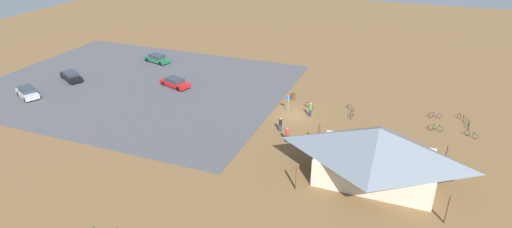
{
  "coord_description": "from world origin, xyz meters",
  "views": [
    {
      "loc": [
        -12.61,
        45.79,
        22.96
      ],
      "look_at": [
        3.75,
        3.75,
        1.2
      ],
      "focal_mm": 29.5,
      "sensor_mm": 36.0,
      "label": 1
    }
  ],
  "objects_px": {
    "bicycle_purple_yard_left": "(435,116)",
    "bicycle_teal_yard_right": "(471,135)",
    "bicycle_orange_front_row": "(309,106)",
    "visitor_by_pavilion": "(287,134)",
    "bike_pavilion": "(377,151)",
    "bicycle_red_mid_cluster": "(462,118)",
    "trash_bin": "(293,96)",
    "car_red_second_row": "(175,82)",
    "bicycle_white_yard_front": "(350,108)",
    "visitor_near_lot": "(310,109)",
    "car_green_back_corner": "(157,58)",
    "visitor_at_bikes": "(280,124)",
    "car_black_mid_lot": "(71,76)",
    "bicycle_green_near_sign": "(435,128)",
    "lot_sign": "(288,101)",
    "car_silver_far_end": "(27,92)",
    "bicycle_blue_by_bin": "(469,125)",
    "bicycle_silver_near_porch": "(352,115)"
  },
  "relations": [
    {
      "from": "bicycle_white_yard_front",
      "to": "bicycle_teal_yard_right",
      "type": "xyz_separation_m",
      "value": [
        -13.94,
        2.29,
        0.0
      ]
    },
    {
      "from": "visitor_by_pavilion",
      "to": "visitor_near_lot",
      "type": "relative_size",
      "value": 0.98
    },
    {
      "from": "bicycle_red_mid_cluster",
      "to": "bicycle_white_yard_front",
      "type": "distance_m",
      "value": 13.33
    },
    {
      "from": "lot_sign",
      "to": "car_green_back_corner",
      "type": "xyz_separation_m",
      "value": [
        26.29,
        -10.44,
        -0.68
      ]
    },
    {
      "from": "bicycle_green_near_sign",
      "to": "car_black_mid_lot",
      "type": "height_order",
      "value": "car_black_mid_lot"
    },
    {
      "from": "lot_sign",
      "to": "bicycle_teal_yard_right",
      "type": "bearing_deg",
      "value": -177.42
    },
    {
      "from": "bicycle_silver_near_porch",
      "to": "car_green_back_corner",
      "type": "height_order",
      "value": "car_green_back_corner"
    },
    {
      "from": "bicycle_teal_yard_right",
      "to": "bicycle_silver_near_porch",
      "type": "relative_size",
      "value": 0.79
    },
    {
      "from": "bicycle_silver_near_porch",
      "to": "visitor_near_lot",
      "type": "bearing_deg",
      "value": 16.83
    },
    {
      "from": "bicycle_white_yard_front",
      "to": "visitor_near_lot",
      "type": "bearing_deg",
      "value": 39.47
    },
    {
      "from": "bicycle_white_yard_front",
      "to": "visitor_by_pavilion",
      "type": "height_order",
      "value": "visitor_by_pavilion"
    },
    {
      "from": "bicycle_purple_yard_left",
      "to": "bicycle_silver_near_porch",
      "type": "relative_size",
      "value": 0.93
    },
    {
      "from": "bicycle_purple_yard_left",
      "to": "bicycle_orange_front_row",
      "type": "bearing_deg",
      "value": 10.55
    },
    {
      "from": "bicycle_white_yard_front",
      "to": "car_black_mid_lot",
      "type": "relative_size",
      "value": 0.27
    },
    {
      "from": "car_green_back_corner",
      "to": "visitor_at_bikes",
      "type": "relative_size",
      "value": 2.85
    },
    {
      "from": "lot_sign",
      "to": "bicycle_orange_front_row",
      "type": "xyz_separation_m",
      "value": [
        -2.28,
        -1.89,
        -1.06
      ]
    },
    {
      "from": "bicycle_silver_near_porch",
      "to": "lot_sign",
      "type": "bearing_deg",
      "value": 8.26
    },
    {
      "from": "lot_sign",
      "to": "bike_pavilion",
      "type": "bearing_deg",
      "value": 136.28
    },
    {
      "from": "bike_pavilion",
      "to": "bicycle_purple_yard_left",
      "type": "relative_size",
      "value": 8.01
    },
    {
      "from": "bicycle_blue_by_bin",
      "to": "visitor_by_pavilion",
      "type": "height_order",
      "value": "visitor_by_pavilion"
    },
    {
      "from": "car_green_back_corner",
      "to": "visitor_by_pavilion",
      "type": "height_order",
      "value": "visitor_by_pavilion"
    },
    {
      "from": "bicycle_green_near_sign",
      "to": "bicycle_white_yard_front",
      "type": "distance_m",
      "value": 10.37
    },
    {
      "from": "bicycle_orange_front_row",
      "to": "visitor_by_pavilion",
      "type": "height_order",
      "value": "visitor_by_pavilion"
    },
    {
      "from": "trash_bin",
      "to": "visitor_at_bikes",
      "type": "xyz_separation_m",
      "value": [
        -1.28,
        9.33,
        0.47
      ]
    },
    {
      "from": "bicycle_green_near_sign",
      "to": "car_silver_far_end",
      "type": "height_order",
      "value": "car_silver_far_end"
    },
    {
      "from": "car_silver_far_end",
      "to": "visitor_near_lot",
      "type": "distance_m",
      "value": 38.37
    },
    {
      "from": "bicycle_purple_yard_left",
      "to": "visitor_at_bikes",
      "type": "height_order",
      "value": "visitor_at_bikes"
    },
    {
      "from": "lot_sign",
      "to": "visitor_by_pavilion",
      "type": "distance_m",
      "value": 7.9
    },
    {
      "from": "bicycle_white_yard_front",
      "to": "visitor_at_bikes",
      "type": "distance_m",
      "value": 10.92
    },
    {
      "from": "lot_sign",
      "to": "bicycle_purple_yard_left",
      "type": "distance_m",
      "value": 18.08
    },
    {
      "from": "bike_pavilion",
      "to": "car_red_second_row",
      "type": "relative_size",
      "value": 2.56
    },
    {
      "from": "visitor_by_pavilion",
      "to": "visitor_near_lot",
      "type": "xyz_separation_m",
      "value": [
        -0.73,
        -7.22,
        0.03
      ]
    },
    {
      "from": "trash_bin",
      "to": "bicycle_white_yard_front",
      "type": "distance_m",
      "value": 7.86
    },
    {
      "from": "bicycle_white_yard_front",
      "to": "car_black_mid_lot",
      "type": "height_order",
      "value": "car_black_mid_lot"
    },
    {
      "from": "bicycle_white_yard_front",
      "to": "car_green_back_corner",
      "type": "relative_size",
      "value": 0.26
    },
    {
      "from": "bicycle_purple_yard_left",
      "to": "bicycle_teal_yard_right",
      "type": "distance_m",
      "value": 5.38
    },
    {
      "from": "bike_pavilion",
      "to": "visitor_near_lot",
      "type": "distance_m",
      "value": 14.5
    },
    {
      "from": "bicycle_purple_yard_left",
      "to": "car_silver_far_end",
      "type": "distance_m",
      "value": 53.6
    },
    {
      "from": "bike_pavilion",
      "to": "car_red_second_row",
      "type": "xyz_separation_m",
      "value": [
        29.77,
        -13.53,
        -2.39
      ]
    },
    {
      "from": "bicycle_green_near_sign",
      "to": "bicycle_purple_yard_left",
      "type": "height_order",
      "value": "bicycle_green_near_sign"
    },
    {
      "from": "bicycle_purple_yard_left",
      "to": "car_silver_far_end",
      "type": "height_order",
      "value": "car_silver_far_end"
    },
    {
      "from": "bicycle_purple_yard_left",
      "to": "car_green_back_corner",
      "type": "height_order",
      "value": "car_green_back_corner"
    },
    {
      "from": "bicycle_orange_front_row",
      "to": "car_silver_far_end",
      "type": "height_order",
      "value": "car_silver_far_end"
    },
    {
      "from": "bicycle_teal_yard_right",
      "to": "bicycle_green_near_sign",
      "type": "bearing_deg",
      "value": -1.83
    },
    {
      "from": "bicycle_green_near_sign",
      "to": "car_red_second_row",
      "type": "height_order",
      "value": "car_red_second_row"
    },
    {
      "from": "trash_bin",
      "to": "car_red_second_row",
      "type": "bearing_deg",
      "value": 6.03
    },
    {
      "from": "trash_bin",
      "to": "bicycle_teal_yard_right",
      "type": "height_order",
      "value": "trash_bin"
    },
    {
      "from": "bicycle_red_mid_cluster",
      "to": "car_silver_far_end",
      "type": "distance_m",
      "value": 56.74
    },
    {
      "from": "bike_pavilion",
      "to": "bicycle_red_mid_cluster",
      "type": "relative_size",
      "value": 10.4
    },
    {
      "from": "trash_bin",
      "to": "visitor_near_lot",
      "type": "distance_m",
      "value": 5.48
    }
  ]
}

